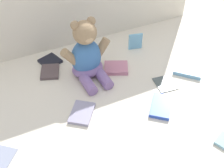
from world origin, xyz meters
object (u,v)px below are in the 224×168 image
Objects in this scene: book_case_0 at (116,68)px; book_case_4 at (135,41)px; book_case_6 at (161,106)px; book_case_10 at (2,157)px; book_case_1 at (165,83)px; book_case_2 at (82,113)px; book_case_5 at (188,72)px; book_case_7 at (50,72)px; book_case_8 at (50,61)px; teddy_bear at (87,56)px.

book_case_0 is 0.21m from book_case_4.
book_case_10 is at bearing -143.49° from book_case_6.
book_case_2 is (-0.43, -0.01, 0.00)m from book_case_1.
book_case_0 is 0.87× the size of book_case_5.
book_case_1 is 0.57m from book_case_7.
book_case_1 is at bearing 46.05° from book_case_10.
book_case_10 is at bearing 141.21° from book_case_5.
book_case_8 is 0.99× the size of book_case_10.
book_case_4 is at bearing 69.92° from book_case_5.
book_case_8 is at bearing 127.82° from teddy_bear.
book_case_10 is at bearing -149.21° from teddy_bear.
book_case_2 is at bearing 118.39° from book_case_7.
teddy_bear is 2.23× the size of book_case_5.
book_case_7 and book_case_8 have the same top height.
book_case_4 reaches higher than book_case_0.
book_case_7 is (-0.62, 0.29, -0.00)m from book_case_5.
book_case_6 is (0.33, -0.11, 0.00)m from book_case_2.
book_case_6 is at bearing -61.41° from teddy_bear.
book_case_2 is 1.32× the size of book_case_8.
book_case_5 reaches higher than book_case_7.
book_case_0 is 0.84× the size of book_case_6.
book_case_7 is at bearing -35.99° from book_case_8.
book_case_6 is at bearing 36.84° from book_case_10.
book_case_5 is at bearing -95.21° from book_case_0.
teddy_bear is 0.33m from book_case_4.
book_case_1 is at bearing -78.31° from book_case_4.
book_case_4 is 0.47m from book_case_8.
book_case_0 is 0.35m from book_case_8.
book_case_4 is at bearing 66.86° from book_case_10.
book_case_0 is 0.32m from book_case_6.
book_case_4 reaches higher than book_case_8.
book_case_0 is at bearing -132.94° from book_case_4.
book_case_2 is 0.35m from book_case_6.
teddy_bear is 0.28m from book_case_2.
teddy_bear is 0.41m from book_case_6.
book_case_6 is 0.57m from book_case_7.
book_case_0 is 0.33m from book_case_7.
teddy_bear reaches higher than book_case_10.
book_case_0 is at bearing 136.58° from book_case_1.
book_case_10 is at bearing 48.81° from book_case_2.
book_case_7 is (-0.05, 0.32, -0.00)m from book_case_2.
book_case_6 reaches higher than book_case_10.
book_case_0 is 1.22× the size of book_case_8.
book_case_6 reaches higher than book_case_8.
book_case_1 is 0.83× the size of book_case_2.
book_case_1 is 0.15m from book_case_5.
book_case_10 is (-0.61, -0.28, -0.01)m from book_case_0.
book_case_2 is 0.40m from book_case_8.
book_case_4 is 0.85× the size of book_case_7.
book_case_1 is 1.09× the size of book_case_8.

